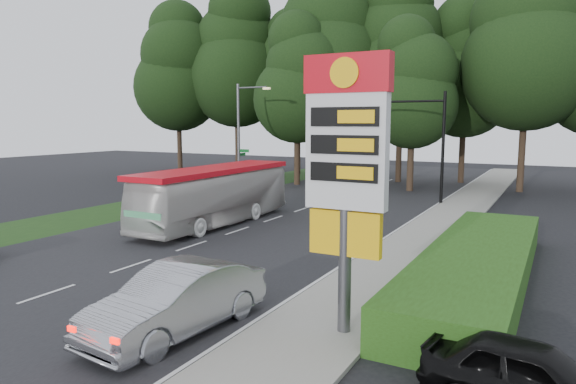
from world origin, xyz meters
The scene contains 21 objects.
ground centered at (0.00, 0.00, 0.00)m, with size 120.00×120.00×0.00m, color black.
road_surface centered at (0.00, 12.00, 0.01)m, with size 14.00×80.00×0.02m, color black.
sidewalk_right centered at (8.50, 12.00, 0.06)m, with size 3.00×80.00×0.12m, color gray.
grass_verge_left centered at (-9.50, 18.00, 0.01)m, with size 5.00×50.00×0.02m, color #193814.
hedge centered at (11.50, 8.00, 0.60)m, with size 3.00×14.00×1.20m, color #254913.
gas_station_pylon centered at (9.20, 1.99, 4.45)m, with size 2.10×0.45×6.85m.
traffic_signal_mast centered at (5.68, 24.00, 4.67)m, with size 6.10×0.35×7.20m.
streetlight_signs centered at (-6.99, 22.01, 4.44)m, with size 2.75×0.98×8.00m.
monument centered at (-2.00, 30.00, 5.10)m, with size 3.00×3.00×10.05m.
tree_far_west centered at (-22.00, 33.00, 10.68)m, with size 8.96×8.96×17.60m.
tree_west_mid centered at (-16.00, 35.00, 11.69)m, with size 9.80×9.80×19.25m.
tree_west_near centered at (-10.00, 37.00, 10.02)m, with size 8.40×8.40×16.50m.
tree_center_left centered at (-5.00, 33.00, 12.02)m, with size 10.08×10.08×19.80m.
tree_center_right centered at (1.00, 35.00, 11.02)m, with size 9.24×9.24×18.15m.
tree_east_near centered at (6.00, 37.00, 9.68)m, with size 8.12×8.12×15.95m.
tree_east_mid centered at (11.00, 33.00, 11.35)m, with size 9.52×9.52×18.70m.
tree_monument_left centered at (-6.00, 29.00, 8.68)m, with size 7.28×7.28×14.30m.
tree_monument_right centered at (3.50, 29.50, 8.01)m, with size 6.72×6.72×13.20m.
transit_bus centered at (-1.94, 11.86, 1.48)m, with size 2.49×10.64×2.96m, color silver.
sedan_silver centered at (5.44, 0.17, 0.85)m, with size 1.79×5.15×1.70m, color #9D9EA4.
parked_car_black centered at (13.50, 0.42, 0.67)m, with size 1.59×3.95×1.35m, color black.
Camera 1 is at (13.74, -9.41, 5.28)m, focal length 32.00 mm.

